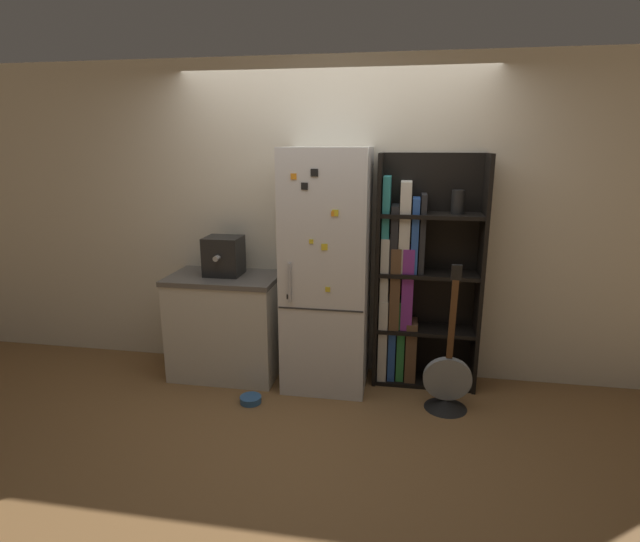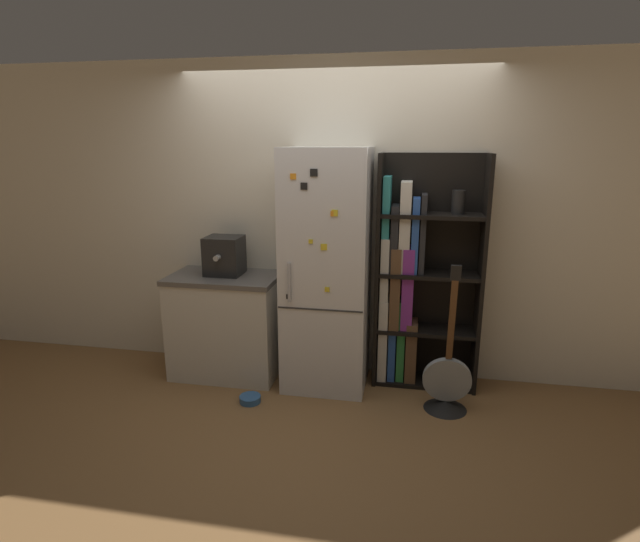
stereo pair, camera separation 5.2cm
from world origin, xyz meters
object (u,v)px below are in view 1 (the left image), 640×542
guitar (447,388)px  pet_bowl (251,399)px  bookshelf (413,281)px  espresso_machine (224,256)px  refrigerator (327,271)px

guitar → pet_bowl: (-1.47, -0.17, -0.14)m
bookshelf → pet_bowl: size_ratio=11.17×
espresso_machine → guitar: bearing=-10.2°
refrigerator → espresso_machine: (-0.87, 0.05, 0.08)m
refrigerator → guitar: (0.95, -0.28, -0.79)m
guitar → pet_bowl: guitar is taller
espresso_machine → guitar: 2.04m
espresso_machine → refrigerator: bearing=-3.3°
refrigerator → pet_bowl: 1.15m
refrigerator → guitar: 1.27m
refrigerator → pet_bowl: refrigerator is taller
refrigerator → bookshelf: size_ratio=1.02×
espresso_machine → pet_bowl: espresso_machine is taller
pet_bowl → espresso_machine: bearing=125.2°
refrigerator → espresso_machine: 0.87m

